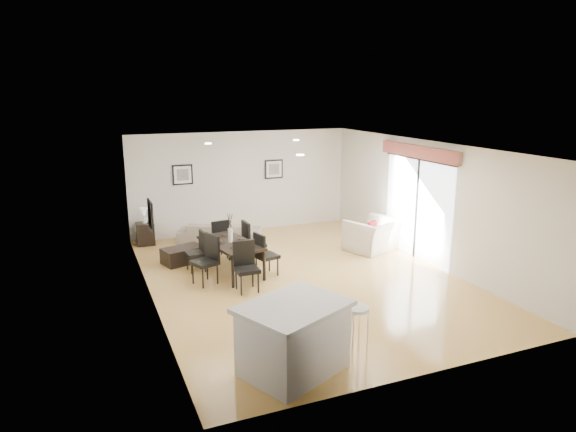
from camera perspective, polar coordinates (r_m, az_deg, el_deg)
name	(u,v)px	position (r m, az deg, el deg)	size (l,w,h in m)	color
ground	(302,278)	(10.62, 1.58, -6.90)	(8.00, 8.00, 0.00)	tan
wall_back	(242,182)	(13.89, -5.10, 3.79)	(6.00, 0.04, 2.70)	silver
wall_front	(428,282)	(6.92, 15.33, -7.04)	(6.00, 0.04, 2.70)	silver
wall_left	(148,229)	(9.44, -15.26, -1.44)	(0.04, 8.00, 2.70)	silver
wall_right	(427,202)	(11.73, 15.15, 1.50)	(0.04, 8.00, 2.70)	silver
ceiling	(303,146)	(9.99, 1.69, 7.75)	(6.00, 8.00, 0.02)	white
sofa	(220,234)	(12.83, -7.54, -1.95)	(2.01, 0.79, 0.59)	gray
armchair	(373,235)	(12.46, 9.44, -2.10)	(1.16, 1.02, 0.76)	silver
courtyard_plant_a	(545,242)	(13.31, 26.66, -2.64)	(0.58, 0.50, 0.64)	#3A5C27
courtyard_plant_b	(465,220)	(14.58, 19.06, -0.39)	(0.41, 0.41, 0.73)	#3A5C27
dining_table	(231,245)	(10.77, -6.39, -3.23)	(1.12, 1.76, 0.68)	black
dining_chair_wnear	(208,256)	(10.30, -8.87, -4.46)	(0.57, 0.57, 0.99)	black
dining_chair_wfar	(199,249)	(11.06, -9.87, -3.62)	(0.41, 0.41, 0.86)	black
dining_chair_enear	(264,252)	(10.58, -2.73, -4.04)	(0.49, 0.49, 0.92)	black
dining_chair_efar	(251,240)	(11.32, -4.18, -2.70)	(0.46, 0.46, 0.97)	black
dining_chair_head	(246,263)	(9.88, -4.74, -5.24)	(0.44, 0.44, 0.96)	black
dining_chair_foot	(219,237)	(11.74, -7.70, -2.34)	(0.47, 0.47, 0.92)	black
vase	(230,230)	(10.68, -6.44, -1.61)	(0.78, 1.19, 0.61)	white
coffee_table	(183,255)	(11.71, -11.58, -4.27)	(0.88, 0.53, 0.35)	black
side_table	(145,234)	(13.26, -15.56, -1.90)	(0.42, 0.42, 0.55)	black
table_lamp	(144,213)	(13.13, -15.71, 0.31)	(0.20, 0.20, 0.39)	white
cushion	(372,228)	(12.26, 9.31, -1.33)	(0.31, 0.10, 0.31)	maroon
kitchen_island	(294,338)	(7.13, 0.62, -13.37)	(1.72, 1.56, 0.98)	#BCBCBE
bar_stool	(357,314)	(7.45, 7.64, -10.75)	(0.36, 0.36, 0.78)	silver
framed_print_back_left	(183,175)	(13.43, -11.63, 4.52)	(0.52, 0.04, 0.52)	black
framed_print_back_right	(274,169)	(14.10, -1.59, 5.23)	(0.52, 0.04, 0.52)	black
framed_print_left_wall	(151,215)	(9.18, -15.02, 0.08)	(0.04, 0.52, 0.52)	black
sliding_door	(418,186)	(11.88, 14.20, 3.26)	(0.12, 2.70, 2.57)	white
courtyard	(505,202)	(14.53, 22.94, 1.47)	(6.00, 6.00, 2.00)	gray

